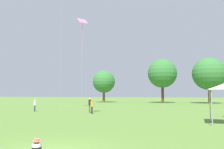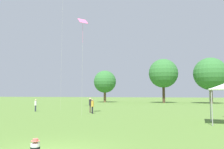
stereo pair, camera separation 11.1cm
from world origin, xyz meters
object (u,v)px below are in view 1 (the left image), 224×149
(person_standing_3, at_px, (90,104))
(person_standing_2, at_px, (92,105))
(kite_1, at_px, (82,24))
(distant_tree_1, at_px, (162,73))
(distant_tree_2, at_px, (209,74))
(person_standing_1, at_px, (35,104))
(seated_toddler, at_px, (37,149))
(distant_tree_0, at_px, (104,82))

(person_standing_3, bearing_deg, person_standing_2, 82.86)
(kite_1, distance_m, distant_tree_1, 36.88)
(distant_tree_1, xyz_separation_m, distant_tree_2, (11.00, -0.58, -0.45))
(person_standing_2, height_order, kite_1, kite_1)
(distant_tree_2, bearing_deg, person_standing_2, -117.96)
(distant_tree_1, height_order, distant_tree_2, distant_tree_1)
(kite_1, bearing_deg, distant_tree_1, 76.16)
(person_standing_1, distance_m, person_standing_2, 8.21)
(kite_1, height_order, distant_tree_1, distant_tree_1)
(seated_toddler, bearing_deg, distant_tree_0, 98.55)
(seated_toddler, xyz_separation_m, person_standing_2, (-4.07, 16.49, 0.73))
(person_standing_3, height_order, distant_tree_0, distant_tree_0)
(seated_toddler, xyz_separation_m, distant_tree_0, (-13.22, 50.14, 5.38))
(person_standing_2, bearing_deg, kite_1, 110.06)
(distant_tree_0, relative_size, distant_tree_1, 0.77)
(person_standing_2, bearing_deg, seated_toddler, 128.57)
(distant_tree_1, bearing_deg, person_standing_2, -101.03)
(distant_tree_0, bearing_deg, person_standing_3, -75.45)
(person_standing_2, bearing_deg, person_standing_3, -32.56)
(person_standing_1, xyz_separation_m, person_standing_3, (7.45, 0.10, 0.13))
(distant_tree_0, distance_m, distant_tree_1, 15.82)
(person_standing_2, height_order, distant_tree_0, distant_tree_0)
(person_standing_2, distance_m, kite_1, 9.03)
(person_standing_3, height_order, distant_tree_2, distant_tree_2)
(seated_toddler, height_order, distant_tree_2, distant_tree_2)
(seated_toddler, height_order, kite_1, kite_1)
(person_standing_1, relative_size, distant_tree_0, 0.18)
(person_standing_1, relative_size, distant_tree_1, 0.14)
(person_standing_2, distance_m, distant_tree_0, 35.17)
(distant_tree_1, bearing_deg, person_standing_1, -114.22)
(person_standing_1, height_order, person_standing_3, person_standing_3)
(person_standing_1, distance_m, distant_tree_1, 36.44)
(person_standing_1, height_order, distant_tree_0, distant_tree_0)
(seated_toddler, distance_m, person_standing_1, 21.33)
(seated_toddler, relative_size, person_standing_3, 0.34)
(distant_tree_0, xyz_separation_m, distant_tree_1, (15.71, 0.02, 1.90))
(distant_tree_0, height_order, distant_tree_2, distant_tree_2)
(kite_1, bearing_deg, person_standing_1, 152.91)
(person_standing_1, relative_size, person_standing_3, 0.89)
(distant_tree_1, bearing_deg, seated_toddler, -92.84)
(seated_toddler, xyz_separation_m, distant_tree_1, (2.49, 50.16, 7.28))
(person_standing_3, height_order, kite_1, kite_1)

